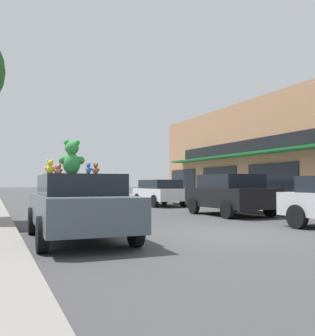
% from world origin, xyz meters
% --- Properties ---
extents(ground_plane, '(260.00, 260.00, 0.00)m').
position_xyz_m(ground_plane, '(0.00, 0.00, 0.00)').
color(ground_plane, '#424244').
extents(plush_art_car, '(2.16, 4.52, 1.51)m').
position_xyz_m(plush_art_car, '(-3.62, 0.55, 0.81)').
color(plush_art_car, '#4C5660').
rests_on(plush_art_car, ground_plane).
extents(teddy_bear_giant, '(0.64, 0.42, 0.84)m').
position_xyz_m(teddy_bear_giant, '(-3.75, 0.79, 1.91)').
color(teddy_bear_giant, green).
rests_on(teddy_bear_giant, plush_art_car).
extents(teddy_bear_orange, '(0.17, 0.20, 0.27)m').
position_xyz_m(teddy_bear_orange, '(-4.00, 1.00, 1.64)').
color(teddy_bear_orange, orange).
rests_on(teddy_bear_orange, plush_art_car).
extents(teddy_bear_blue, '(0.15, 0.16, 0.23)m').
position_xyz_m(teddy_bear_blue, '(-3.64, -0.48, 1.62)').
color(teddy_bear_blue, blue).
rests_on(teddy_bear_blue, plush_art_car).
extents(teddy_bear_brown, '(0.19, 0.12, 0.25)m').
position_xyz_m(teddy_bear_brown, '(-3.37, -0.00, 1.63)').
color(teddy_bear_brown, olive).
rests_on(teddy_bear_brown, plush_art_car).
extents(teddy_bear_pink, '(0.17, 0.13, 0.22)m').
position_xyz_m(teddy_bear_pink, '(-4.11, 0.67, 1.61)').
color(teddy_bear_pink, pink).
rests_on(teddy_bear_pink, plush_art_car).
extents(teddy_bear_yellow, '(0.25, 0.15, 0.34)m').
position_xyz_m(teddy_bear_yellow, '(-4.27, 0.60, 1.67)').
color(teddy_bear_yellow, yellow).
rests_on(teddy_bear_yellow, plush_art_car).
extents(parked_car_far_center, '(2.20, 4.04, 1.67)m').
position_xyz_m(parked_car_far_center, '(3.47, 4.69, 0.89)').
color(parked_car_far_center, black).
rests_on(parked_car_far_center, ground_plane).
extents(parked_car_far_right, '(1.97, 4.20, 1.52)m').
position_xyz_m(parked_car_far_right, '(3.47, 11.74, 0.84)').
color(parked_car_far_right, silver).
rests_on(parked_car_far_right, ground_plane).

